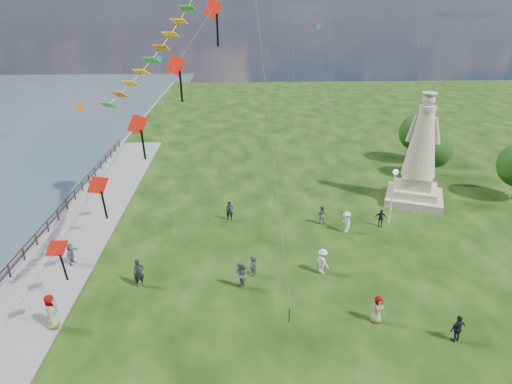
{
  "coord_description": "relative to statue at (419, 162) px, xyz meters",
  "views": [
    {
      "loc": [
        -2.22,
        -15.25,
        15.22
      ],
      "look_at": [
        -1.0,
        8.0,
        5.5
      ],
      "focal_mm": 30.0,
      "sensor_mm": 36.0,
      "label": 1
    }
  ],
  "objects": [
    {
      "name": "waterfront",
      "position": [
        -28.69,
        -9.43,
        -3.63
      ],
      "size": [
        200.0,
        200.0,
        1.51
      ],
      "color": "#2E3A46",
      "rests_on": "ground"
    },
    {
      "name": "statue",
      "position": [
        0.0,
        0.0,
        0.0
      ],
      "size": [
        6.1,
        6.1,
        9.44
      ],
      "rotation": [
        0.0,
        0.0,
        -0.41
      ],
      "color": "tan",
      "rests_on": "ground"
    },
    {
      "name": "lamppost",
      "position": [
        -3.64,
        -4.16,
        -0.34
      ],
      "size": [
        0.41,
        0.41,
        4.48
      ],
      "color": "silver",
      "rests_on": "ground"
    },
    {
      "name": "tree_row",
      "position": [
        5.72,
        5.66,
        -0.39
      ],
      "size": [
        9.01,
        14.64,
        5.41
      ],
      "color": "#382314",
      "rests_on": "ground"
    },
    {
      "name": "person_0",
      "position": [
        -21.54,
        -11.63,
        -2.66
      ],
      "size": [
        0.79,
        0.68,
        1.82
      ],
      "primitive_type": "imported",
      "rotation": [
        0.0,
        0.0,
        0.46
      ],
      "color": "black",
      "rests_on": "ground"
    },
    {
      "name": "person_1",
      "position": [
        -15.46,
        -12.28,
        -2.66
      ],
      "size": [
        0.86,
        1.03,
        1.82
      ],
      "primitive_type": "imported",
      "rotation": [
        0.0,
        0.0,
        -1.15
      ],
      "color": "#595960",
      "rests_on": "ground"
    },
    {
      "name": "person_2",
      "position": [
        -10.28,
        -10.81,
        -2.72
      ],
      "size": [
        1.02,
        1.22,
        1.69
      ],
      "primitive_type": "imported",
      "rotation": [
        0.0,
        0.0,
        2.07
      ],
      "color": "silver",
      "rests_on": "ground"
    },
    {
      "name": "person_3",
      "position": [
        -4.75,
        -17.26,
        -2.79
      ],
      "size": [
        1.01,
        0.72,
        1.55
      ],
      "primitive_type": "imported",
      "rotation": [
        0.0,
        0.0,
        3.45
      ],
      "color": "black",
      "rests_on": "ground"
    },
    {
      "name": "person_4",
      "position": [
        -8.29,
        -15.61,
        -2.77
      ],
      "size": [
        0.86,
        0.63,
        1.6
      ],
      "primitive_type": "imported",
      "rotation": [
        0.0,
        0.0,
        0.2
      ],
      "color": "#595960",
      "rests_on": "ground"
    },
    {
      "name": "person_5",
      "position": [
        -26.4,
        -9.08,
        -2.81
      ],
      "size": [
        0.71,
        1.44,
        1.51
      ],
      "primitive_type": "imported",
      "rotation": [
        0.0,
        0.0,
        1.49
      ],
      "color": "#595960",
      "rests_on": "ground"
    },
    {
      "name": "person_6",
      "position": [
        -16.16,
        -2.98,
        -2.76
      ],
      "size": [
        0.6,
        0.4,
        1.62
      ],
      "primitive_type": "imported",
      "rotation": [
        0.0,
        0.0,
        0.03
      ],
      "color": "black",
      "rests_on": "ground"
    },
    {
      "name": "person_7",
      "position": [
        -9.01,
        -3.92,
        -2.8
      ],
      "size": [
        0.85,
        0.66,
        1.54
      ],
      "primitive_type": "imported",
      "rotation": [
        0.0,
        0.0,
        2.84
      ],
      "color": "#595960",
      "rests_on": "ground"
    },
    {
      "name": "person_8",
      "position": [
        -7.42,
        -5.44,
        -2.73
      ],
      "size": [
        0.73,
        1.16,
        1.68
      ],
      "primitive_type": "imported",
      "rotation": [
        0.0,
        0.0,
        -1.41
      ],
      "color": "silver",
      "rests_on": "ground"
    },
    {
      "name": "person_9",
      "position": [
        -4.53,
        -4.64,
        -2.85
      ],
      "size": [
        0.93,
        0.64,
        1.44
      ],
      "primitive_type": "imported",
      "rotation": [
        0.0,
        0.0,
        -0.27
      ],
      "color": "black",
      "rests_on": "ground"
    },
    {
      "name": "person_10",
      "position": [
        -25.27,
        -15.24,
        -2.6
      ],
      "size": [
        0.68,
        1.01,
        1.94
      ],
      "primitive_type": "imported",
      "rotation": [
        0.0,
        0.0,
        1.68
      ],
      "color": "#595960",
      "rests_on": "ground"
    },
    {
      "name": "person_11",
      "position": [
        -14.65,
        -10.81,
        -2.84
      ],
      "size": [
        0.98,
        1.46,
        1.45
      ],
      "primitive_type": "imported",
      "rotation": [
        0.0,
        0.0,
        4.38
      ],
      "color": "#595960",
      "rests_on": "ground"
    },
    {
      "name": "red_kite_train",
      "position": [
        -19.34,
        -13.82,
        7.84
      ],
      "size": [
        12.61,
        9.35,
        18.39
      ],
      "color": "black",
      "rests_on": "ground"
    },
    {
      "name": "small_kites",
      "position": [
        -12.58,
        3.72,
        11.29
      ],
      "size": [
        28.02,
        18.04,
        32.0
      ],
      "color": "#168581",
      "rests_on": "ground"
    }
  ]
}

